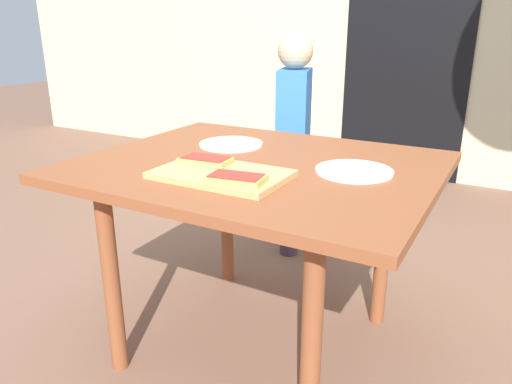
% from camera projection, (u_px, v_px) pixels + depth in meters
% --- Properties ---
extents(ground_plane, '(16.00, 16.00, 0.00)m').
position_uv_depth(ground_plane, '(258.00, 342.00, 1.79)').
color(ground_plane, brown).
extents(house_wall_back, '(8.00, 0.20, 2.41)m').
position_uv_depth(house_wall_back, '(425.00, 10.00, 3.43)').
color(house_wall_back, beige).
rests_on(house_wall_back, ground).
extents(house_door, '(0.90, 0.02, 2.00)m').
position_uv_depth(house_door, '(408.00, 41.00, 3.45)').
color(house_door, black).
rests_on(house_door, ground).
extents(dining_table, '(1.12, 0.93, 0.69)m').
position_uv_depth(dining_table, '(258.00, 186.00, 1.59)').
color(dining_table, brown).
rests_on(dining_table, ground).
extents(cutting_board, '(0.38, 0.25, 0.02)m').
position_uv_depth(cutting_board, '(221.00, 174.00, 1.40)').
color(cutting_board, tan).
rests_on(cutting_board, dining_table).
extents(pizza_slice_far_left, '(0.16, 0.10, 0.02)m').
position_uv_depth(pizza_slice_far_left, '(205.00, 160.00, 1.48)').
color(pizza_slice_far_left, tan).
rests_on(pizza_slice_far_left, cutting_board).
extents(pizza_slice_near_right, '(0.17, 0.11, 0.02)m').
position_uv_depth(pizza_slice_near_right, '(236.00, 179.00, 1.30)').
color(pizza_slice_near_right, tan).
rests_on(pizza_slice_near_right, cutting_board).
extents(plate_white_left, '(0.23, 0.23, 0.01)m').
position_uv_depth(plate_white_left, '(231.00, 144.00, 1.78)').
color(plate_white_left, white).
rests_on(plate_white_left, dining_table).
extents(plate_white_right, '(0.23, 0.23, 0.01)m').
position_uv_depth(plate_white_right, '(354.00, 171.00, 1.45)').
color(plate_white_right, white).
rests_on(plate_white_right, dining_table).
extents(child_left, '(0.20, 0.27, 1.08)m').
position_uv_depth(child_left, '(293.00, 132.00, 2.34)').
color(child_left, '#4C364A').
rests_on(child_left, ground).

